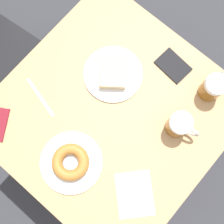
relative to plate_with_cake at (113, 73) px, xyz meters
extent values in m
plane|color=#333338|center=(-0.12, -0.10, -0.77)|extent=(8.00, 8.00, 0.00)
cube|color=tan|center=(-0.12, -0.10, -0.03)|extent=(0.83, 0.81, 0.03)
cylinder|color=black|center=(0.26, -0.46, -0.41)|extent=(0.04, 0.04, 0.73)
cylinder|color=black|center=(-0.49, 0.27, -0.41)|extent=(0.04, 0.04, 0.73)
cylinder|color=black|center=(0.26, 0.27, -0.41)|extent=(0.04, 0.04, 0.73)
cylinder|color=black|center=(-0.39, 0.39, -0.56)|extent=(0.03, 0.03, 0.42)
cylinder|color=black|center=(-0.04, 0.42, -0.56)|extent=(0.03, 0.03, 0.42)
cylinder|color=black|center=(-0.08, 0.77, -0.56)|extent=(0.03, 0.03, 0.42)
cylinder|color=silver|center=(0.00, 0.00, -0.01)|extent=(0.23, 0.23, 0.01)
cube|color=#D1B27F|center=(0.00, 0.00, 0.01)|extent=(0.16, 0.15, 0.04)
cylinder|color=silver|center=(-0.35, -0.10, -0.01)|extent=(0.23, 0.23, 0.01)
torus|color=#B2702D|center=(-0.35, -0.10, 0.01)|extent=(0.13, 0.13, 0.04)
cylinder|color=#8C5619|center=(0.00, -0.31, 0.03)|extent=(0.08, 0.08, 0.09)
cylinder|color=white|center=(0.00, -0.31, 0.08)|extent=(0.08, 0.08, 0.02)
torus|color=silver|center=(0.00, -0.35, 0.04)|extent=(0.03, 0.07, 0.07)
cylinder|color=#8C5619|center=(0.18, -0.32, 0.03)|extent=(0.08, 0.08, 0.09)
cylinder|color=white|center=(0.18, -0.32, 0.08)|extent=(0.08, 0.08, 0.02)
torus|color=silver|center=(0.23, -0.32, 0.04)|extent=(0.07, 0.01, 0.07)
cube|color=white|center=(-0.29, -0.35, -0.01)|extent=(0.20, 0.20, 0.00)
cube|color=silver|center=(-0.25, 0.15, -0.01)|extent=(0.05, 0.18, 0.00)
cube|color=black|center=(0.18, -0.15, -0.01)|extent=(0.10, 0.13, 0.01)
camera|label=1|loc=(-0.30, -0.25, 1.13)|focal=50.00mm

